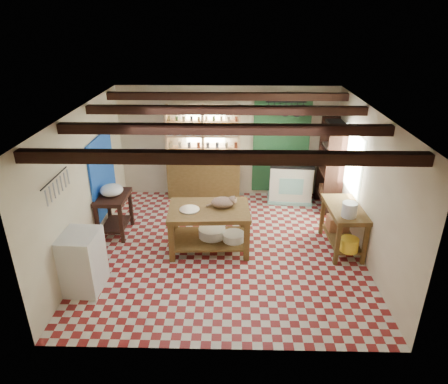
{
  "coord_description": "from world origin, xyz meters",
  "views": [
    {
      "loc": [
        0.13,
        -6.45,
        4.09
      ],
      "look_at": [
        -0.03,
        0.3,
        1.02
      ],
      "focal_mm": 32.0,
      "sensor_mm": 36.0,
      "label": 1
    }
  ],
  "objects_px": {
    "prep_table": "(115,214)",
    "right_counter": "(342,228)",
    "white_cabinet": "(83,262)",
    "work_table": "(209,229)",
    "stove": "(290,181)",
    "cat": "(223,202)"
  },
  "relations": [
    {
      "from": "prep_table",
      "to": "cat",
      "type": "relative_size",
      "value": 2.01
    },
    {
      "from": "white_cabinet",
      "to": "cat",
      "type": "distance_m",
      "value": 2.57
    },
    {
      "from": "stove",
      "to": "prep_table",
      "type": "relative_size",
      "value": 1.17
    },
    {
      "from": "work_table",
      "to": "right_counter",
      "type": "bearing_deg",
      "value": -1.44
    },
    {
      "from": "stove",
      "to": "right_counter",
      "type": "height_order",
      "value": "stove"
    },
    {
      "from": "prep_table",
      "to": "white_cabinet",
      "type": "distance_m",
      "value": 1.74
    },
    {
      "from": "prep_table",
      "to": "white_cabinet",
      "type": "bearing_deg",
      "value": -89.68
    },
    {
      "from": "prep_table",
      "to": "right_counter",
      "type": "bearing_deg",
      "value": -4.88
    },
    {
      "from": "prep_table",
      "to": "white_cabinet",
      "type": "relative_size",
      "value": 0.85
    },
    {
      "from": "work_table",
      "to": "prep_table",
      "type": "height_order",
      "value": "prep_table"
    },
    {
      "from": "white_cabinet",
      "to": "prep_table",
      "type": "bearing_deg",
      "value": 92.35
    },
    {
      "from": "stove",
      "to": "cat",
      "type": "distance_m",
      "value": 2.63
    },
    {
      "from": "work_table",
      "to": "prep_table",
      "type": "distance_m",
      "value": 1.98
    },
    {
      "from": "right_counter",
      "to": "white_cabinet",
      "type": "bearing_deg",
      "value": -165.95
    },
    {
      "from": "stove",
      "to": "cat",
      "type": "relative_size",
      "value": 2.35
    },
    {
      "from": "cat",
      "to": "stove",
      "type": "bearing_deg",
      "value": 40.99
    },
    {
      "from": "right_counter",
      "to": "work_table",
      "type": "bearing_deg",
      "value": 179.18
    },
    {
      "from": "prep_table",
      "to": "right_counter",
      "type": "distance_m",
      "value": 4.4
    },
    {
      "from": "cat",
      "to": "prep_table",
      "type": "bearing_deg",
      "value": 155.23
    },
    {
      "from": "work_table",
      "to": "right_counter",
      "type": "xyz_separation_m",
      "value": [
        2.47,
        0.06,
        0.01
      ]
    },
    {
      "from": "work_table",
      "to": "stove",
      "type": "bearing_deg",
      "value": 47.65
    },
    {
      "from": "stove",
      "to": "white_cabinet",
      "type": "distance_m",
      "value": 5.02
    }
  ]
}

